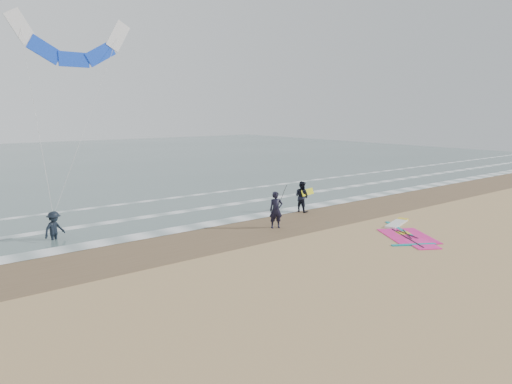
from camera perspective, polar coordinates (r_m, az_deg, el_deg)
ground at (r=20.76m, az=11.56°, el=-7.50°), size 120.00×120.00×0.00m
sea_water at (r=62.97m, az=-23.66°, el=3.55°), size 120.00×80.00×0.02m
wet_sand_band at (r=24.92m, az=1.05°, el=-4.33°), size 120.00×5.00×0.01m
foam_waterline at (r=28.41m, az=-4.57°, el=-2.51°), size 120.00×9.15×0.02m
windsurf_rig at (r=24.83m, az=18.22°, el=-4.83°), size 5.06×4.79×0.12m
person_standing at (r=24.43m, az=2.51°, el=-2.26°), size 0.85×0.73×1.98m
person_walking at (r=28.49m, az=5.74°, el=-0.57°), size 0.90×1.07×1.94m
person_wading at (r=24.18m, az=-23.95°, el=-3.49°), size 1.33×1.12×1.78m
held_pole at (r=24.52m, az=3.06°, el=-1.11°), size 0.17×0.86×1.82m
carried_kiteboard at (r=28.65m, az=6.46°, el=-0.00°), size 1.30×0.51×0.39m
surf_kite at (r=27.60m, az=-21.92°, el=16.58°), size 6.55×3.37×10.13m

